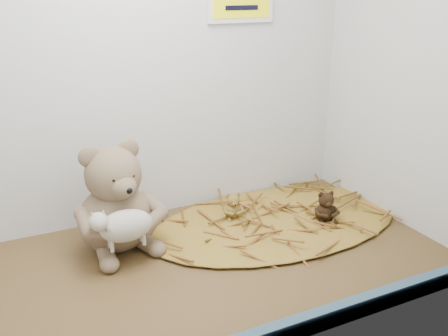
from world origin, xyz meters
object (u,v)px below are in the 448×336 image
main_teddy (114,197)px  mini_teddy_tan (233,204)px  toy_lamb (126,226)px  mini_teddy_brown (325,205)px

main_teddy → mini_teddy_tan: size_ratio=3.73×
main_teddy → mini_teddy_tan: (30.21, 0.37, -7.95)cm
main_teddy → toy_lamb: main_teddy is taller
mini_teddy_tan → mini_teddy_brown: 23.34cm
main_teddy → mini_teddy_tan: bearing=-8.8°
main_teddy → toy_lamb: size_ratio=1.69×
main_teddy → mini_teddy_tan: 31.24cm
toy_lamb → mini_teddy_tan: 32.04cm
mini_teddy_tan → mini_teddy_brown: (20.26, -11.57, 0.54)cm
toy_lamb → mini_teddy_brown: 50.70cm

